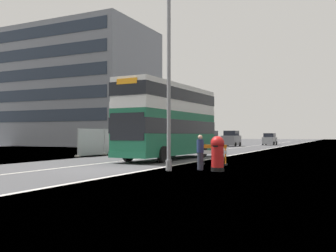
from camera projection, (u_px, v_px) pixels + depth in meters
The scene contains 13 objects.
ground at pixel (111, 171), 17.87m from camera, with size 140.00×280.00×0.10m.
double_decker_bus at pixel (170, 120), 26.00m from camera, with size 3.08×10.63×5.03m.
lamppost_foreground at pixel (169, 79), 17.72m from camera, with size 0.29×0.70×9.01m.
red_pillar_postbox at pixel (217, 152), 17.34m from camera, with size 0.63×0.63×1.61m.
roadworks_barrier at pixel (214, 153), 20.97m from camera, with size 1.46×0.56×1.13m.
construction_site_fence at pixel (159, 141), 40.70m from camera, with size 0.44×27.40×2.20m.
car_oncoming_near at pixel (194, 141), 42.42m from camera, with size 1.92×4.34×2.12m.
car_receding_mid at pixel (209, 140), 48.70m from camera, with size 1.95×4.36×2.20m.
car_receding_far at pixel (231, 139), 55.51m from camera, with size 2.09×4.07×2.28m.
car_far_side at pixel (270, 139), 62.22m from camera, with size 1.95×4.06×1.94m.
bare_tree_far_verge_near at pixel (147, 132), 53.73m from camera, with size 1.98×2.62×4.12m.
pedestrian_at_kerb at pixel (200, 152), 18.03m from camera, with size 0.34×0.34×1.67m.
backdrop_office_block at pixel (66, 89), 61.79m from camera, with size 27.64×14.70×18.25m.
Camera 1 is at (10.68, -14.87, 1.66)m, focal length 40.57 mm.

